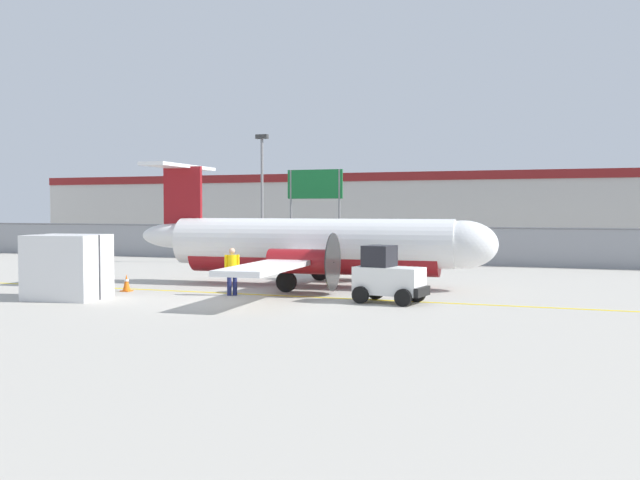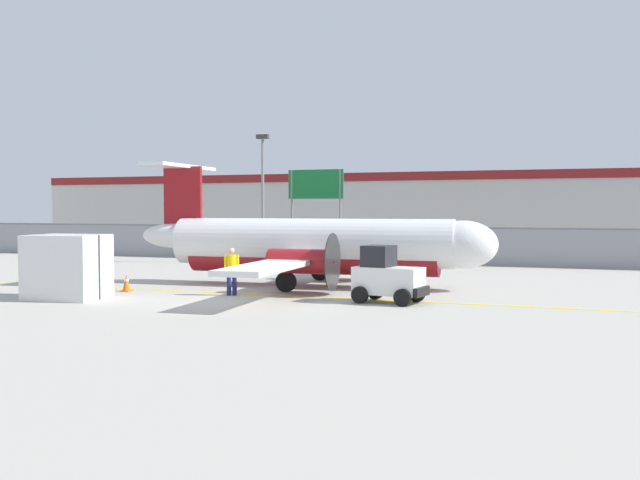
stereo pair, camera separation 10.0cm
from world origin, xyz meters
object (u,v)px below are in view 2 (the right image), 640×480
parked_car_1 (362,240)px  highway_sign (316,192)px  baggage_tug (387,277)px  parked_car_3 (610,240)px  commuter_airplane (318,246)px  cargo_container (67,267)px  parked_car_0 (260,237)px  parked_car_2 (494,240)px  traffic_cone_near_right (96,286)px  traffic_cone_near_left (126,283)px  ground_crew_worker (232,269)px  apron_light_pole (263,187)px

parked_car_1 → highway_sign: highway_sign is taller
baggage_tug → parked_car_3: size_ratio=0.57×
commuter_airplane → parked_car_3: 29.24m
highway_sign → cargo_container: bearing=-93.0°
parked_car_0 → parked_car_2: same height
traffic_cone_near_right → parked_car_1: parked_car_1 is taller
traffic_cone_near_left → parked_car_0: size_ratio=0.15×
ground_crew_worker → parked_car_3: same height
ground_crew_worker → parked_car_2: (6.07, 28.01, -0.06)m
ground_crew_worker → highway_sign: 19.41m
commuter_airplane → parked_car_0: 26.21m
ground_crew_worker → traffic_cone_near_right: size_ratio=2.66×
baggage_tug → parked_car_2: 28.02m
parked_car_3 → highway_sign: highway_sign is taller
parked_car_1 → apron_light_pole: apron_light_pole is taller
parked_car_1 → parked_car_2: bearing=-155.5°
baggage_tug → traffic_cone_near_right: 10.46m
parked_car_1 → highway_sign: bearing=76.1°
cargo_container → traffic_cone_near_right: (0.24, 1.23, -0.79)m
traffic_cone_near_right → parked_car_0: size_ratio=0.15×
cargo_container → parked_car_1: 27.12m
commuter_airplane → traffic_cone_near_left: bearing=-149.9°
cargo_container → highway_sign: highway_sign is taller
ground_crew_worker → baggage_tug: bearing=53.5°
parked_car_1 → parked_car_3: same height
ground_crew_worker → cargo_container: cargo_container is taller
baggage_tug → parked_car_3: baggage_tug is taller
commuter_airplane → ground_crew_worker: bearing=-119.1°
baggage_tug → traffic_cone_near_left: (-9.98, -0.20, -0.54)m
cargo_container → parked_car_1: cargo_container is taller
parked_car_2 → parked_car_3: 8.04m
cargo_container → apron_light_pole: 17.25m
cargo_container → parked_car_2: bearing=63.2°
traffic_cone_near_left → baggage_tug: bearing=1.2°
parked_car_2 → apron_light_pole: bearing=-133.3°
cargo_container → parked_car_0: size_ratio=0.60×
parked_car_0 → parked_car_1: bearing=-8.0°
apron_light_pole → parked_car_3: bearing=40.8°
parked_car_2 → parked_car_3: (7.62, 2.57, 0.00)m
commuter_airplane → baggage_tug: 5.50m
baggage_tug → parked_car_0: (-16.84, 26.61, 0.04)m
traffic_cone_near_left → cargo_container: bearing=-103.3°
traffic_cone_near_left → parked_car_3: (17.98, 30.79, 0.58)m
commuter_airplane → traffic_cone_near_left: commuter_airplane is taller
parked_car_1 → apron_light_pole: size_ratio=0.58×
cargo_container → parked_car_0: 30.00m
parked_car_3 → traffic_cone_near_left: bearing=63.8°
parked_car_0 → ground_crew_worker: bearing=-60.3°
parked_car_1 → highway_sign: 6.52m
ground_crew_worker → cargo_container: bearing=-97.1°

